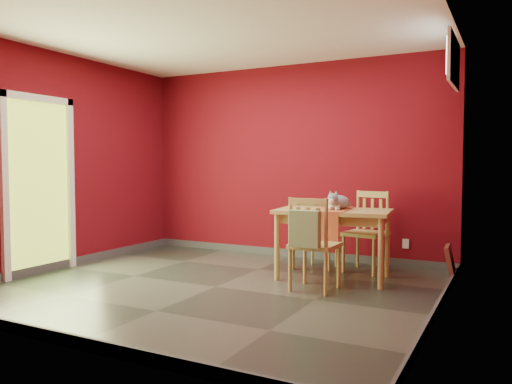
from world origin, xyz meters
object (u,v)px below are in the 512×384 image
at_px(chair_near, 313,243).
at_px(picture_frame, 450,263).
at_px(dining_table, 333,218).
at_px(tote_bag, 305,229).
at_px(chair_far_left, 321,235).
at_px(chair_far_right, 367,230).
at_px(cat, 339,199).

relative_size(chair_near, picture_frame, 2.45).
relative_size(dining_table, chair_near, 1.39).
bearing_deg(picture_frame, tote_bag, -131.10).
relative_size(dining_table, chair_far_left, 1.66).
height_order(chair_far_right, chair_near, chair_far_right).
xyz_separation_m(chair_far_right, tote_bag, (-0.25, -1.42, 0.17)).
distance_m(chair_near, picture_frame, 1.71).
xyz_separation_m(chair_near, picture_frame, (1.21, 1.16, -0.30)).
bearing_deg(tote_bag, chair_near, 89.33).
height_order(chair_far_right, cat, cat).
distance_m(dining_table, chair_near, 0.65).
distance_m(chair_far_left, chair_far_right, 0.58).
distance_m(chair_near, cat, 0.77).
xyz_separation_m(dining_table, chair_far_right, (0.24, 0.58, -0.19)).
bearing_deg(picture_frame, dining_table, -155.59).
bearing_deg(tote_bag, chair_far_left, 103.21).
bearing_deg(dining_table, tote_bag, -90.50).
relative_size(tote_bag, picture_frame, 1.09).
xyz_separation_m(tote_bag, cat, (0.06, 0.88, 0.24)).
relative_size(dining_table, picture_frame, 3.39).
bearing_deg(cat, chair_near, -103.95).
relative_size(dining_table, cat, 2.95).
height_order(dining_table, tote_bag, tote_bag).
distance_m(chair_far_left, tote_bag, 1.43).
bearing_deg(dining_table, chair_far_left, 122.08).
height_order(chair_far_left, cat, cat).
xyz_separation_m(chair_far_left, chair_far_right, (0.57, 0.06, 0.09)).
distance_m(chair_far_right, cat, 0.71).
distance_m(chair_far_right, tote_bag, 1.46).
bearing_deg(chair_near, tote_bag, -90.67).
bearing_deg(tote_bag, cat, 86.05).
bearing_deg(chair_near, chair_far_left, 105.86).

